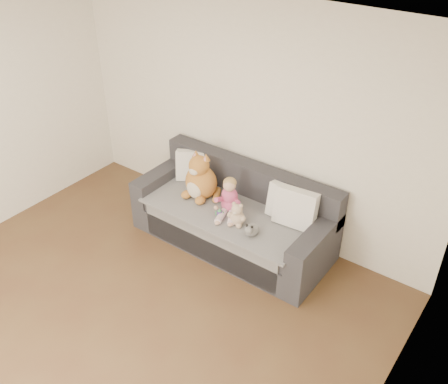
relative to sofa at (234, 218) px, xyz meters
name	(u,v)px	position (x,y,z in m)	size (l,w,h in m)	color
room_shell	(98,208)	(-0.17, -1.64, 0.99)	(5.00, 5.00, 5.00)	brown
sofa	(234,218)	(0.00, 0.00, 0.00)	(2.20, 0.94, 0.85)	#2A2A2F
cushion_left	(193,166)	(-0.70, 0.17, 0.34)	(0.43, 0.35, 0.37)	white
cushion_right_back	(286,203)	(0.56, 0.13, 0.35)	(0.42, 0.21, 0.38)	white
cushion_right_front	(295,208)	(0.68, 0.10, 0.36)	(0.45, 0.23, 0.41)	white
toddler	(229,198)	(0.02, -0.12, 0.33)	(0.30, 0.40, 0.40)	#D0497E
plush_cat	(200,180)	(-0.42, -0.06, 0.37)	(0.45, 0.39, 0.57)	#AB7226
teddy_bear	(237,216)	(0.21, -0.26, 0.27)	(0.21, 0.16, 0.26)	#CBAD8C
plush_cow	(251,230)	(0.43, -0.32, 0.23)	(0.13, 0.20, 0.16)	white
sippy_cup	(220,213)	(0.00, -0.26, 0.22)	(0.09, 0.08, 0.10)	#533288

